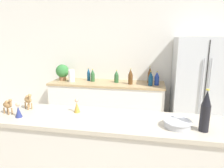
% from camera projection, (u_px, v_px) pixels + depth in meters
% --- Properties ---
extents(wall_back, '(8.00, 0.06, 2.55)m').
position_uv_depth(wall_back, '(129.00, 60.00, 3.89)').
color(wall_back, white).
rests_on(wall_back, ground_plane).
extents(back_counter, '(2.12, 0.63, 0.88)m').
position_uv_depth(back_counter, '(107.00, 105.00, 3.84)').
color(back_counter, white).
rests_on(back_counter, ground_plane).
extents(refrigerator, '(0.88, 0.71, 1.71)m').
position_uv_depth(refrigerator, '(199.00, 89.00, 3.39)').
color(refrigerator, silver).
rests_on(refrigerator, ground_plane).
extents(bar_counter, '(2.14, 0.52, 1.01)m').
position_uv_depth(bar_counter, '(103.00, 168.00, 1.89)').
color(bar_counter, beige).
rests_on(bar_counter, ground_plane).
extents(potted_plant, '(0.25, 0.25, 0.31)m').
position_uv_depth(potted_plant, '(62.00, 72.00, 3.89)').
color(potted_plant, '#9E6B47').
rests_on(potted_plant, back_counter).
extents(paper_towel_roll, '(0.12, 0.12, 0.23)m').
position_uv_depth(paper_towel_roll, '(72.00, 76.00, 3.77)').
color(paper_towel_roll, white).
rests_on(paper_towel_roll, back_counter).
extents(back_bottle_0, '(0.08, 0.08, 0.25)m').
position_uv_depth(back_bottle_0, '(151.00, 79.00, 3.47)').
color(back_bottle_0, navy).
rests_on(back_bottle_0, back_counter).
extents(back_bottle_1, '(0.08, 0.08, 0.28)m').
position_uv_depth(back_bottle_1, '(130.00, 77.00, 3.56)').
color(back_bottle_1, brown).
rests_on(back_bottle_1, back_counter).
extents(back_bottle_2, '(0.06, 0.06, 0.25)m').
position_uv_depth(back_bottle_2, '(89.00, 75.00, 3.87)').
color(back_bottle_2, navy).
rests_on(back_bottle_2, back_counter).
extents(back_bottle_3, '(0.08, 0.08, 0.23)m').
position_uv_depth(back_bottle_3, '(116.00, 77.00, 3.70)').
color(back_bottle_3, '#2D6033').
rests_on(back_bottle_3, back_counter).
extents(back_bottle_4, '(0.07, 0.07, 0.31)m').
position_uv_depth(back_bottle_4, '(150.00, 75.00, 3.65)').
color(back_bottle_4, brown).
rests_on(back_bottle_4, back_counter).
extents(back_bottle_5, '(0.08, 0.08, 0.24)m').
position_uv_depth(back_bottle_5, '(93.00, 76.00, 3.80)').
color(back_bottle_5, '#2D6033').
rests_on(back_bottle_5, back_counter).
extents(back_bottle_6, '(0.08, 0.08, 0.24)m').
position_uv_depth(back_bottle_6, '(157.00, 79.00, 3.50)').
color(back_bottle_6, navy).
rests_on(back_bottle_6, back_counter).
extents(wine_bottle, '(0.07, 0.07, 0.33)m').
position_uv_depth(wine_bottle, '(205.00, 111.00, 1.50)').
color(wine_bottle, black).
rests_on(wine_bottle, bar_counter).
extents(fruit_bowl, '(0.23, 0.23, 0.06)m').
position_uv_depth(fruit_bowl, '(177.00, 123.00, 1.60)').
color(fruit_bowl, '#B7BABF').
rests_on(fruit_bowl, bar_counter).
extents(camel_figurine, '(0.13, 0.12, 0.17)m').
position_uv_depth(camel_figurine, '(28.00, 100.00, 2.00)').
color(camel_figurine, '#A87F4C').
rests_on(camel_figurine, bar_counter).
extents(camel_figurine_second, '(0.13, 0.09, 0.15)m').
position_uv_depth(camel_figurine_second, '(8.00, 105.00, 1.86)').
color(camel_figurine_second, olive).
rests_on(camel_figurine_second, bar_counter).
extents(wise_man_figurine_crimson, '(0.06, 0.06, 0.14)m').
position_uv_depth(wise_man_figurine_crimson, '(77.00, 106.00, 1.91)').
color(wise_man_figurine_crimson, '#B28933').
rests_on(wise_man_figurine_crimson, bar_counter).
extents(wise_man_figurine_purple, '(0.06, 0.06, 0.14)m').
position_uv_depth(wise_man_figurine_purple, '(18.00, 111.00, 1.79)').
color(wise_man_figurine_purple, navy).
rests_on(wise_man_figurine_purple, bar_counter).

